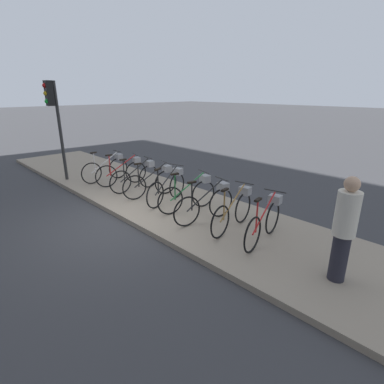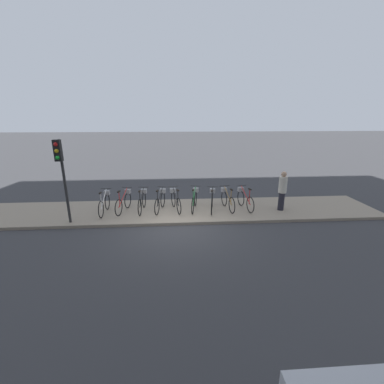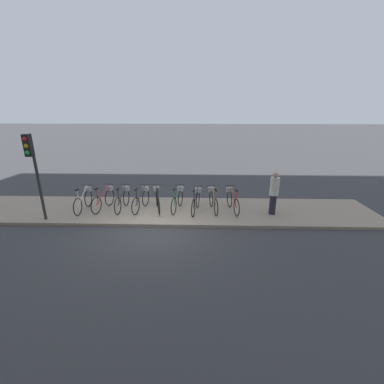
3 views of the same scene
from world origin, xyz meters
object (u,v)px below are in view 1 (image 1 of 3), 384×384
(parked_bicycle_3, at_px, (153,181))
(parked_bicycle_7, at_px, (235,209))
(parked_bicycle_4, at_px, (169,186))
(parked_bicycle_0, at_px, (108,167))
(parked_bicycle_8, at_px, (265,220))
(parked_bicycle_6, at_px, (208,202))
(pedestrian, at_px, (344,228))
(traffic_light, at_px, (54,110))
(parked_bicycle_5, at_px, (190,193))
(parked_bicycle_2, at_px, (138,176))
(parked_bicycle_1, at_px, (124,171))

(parked_bicycle_3, xyz_separation_m, parked_bicycle_7, (2.93, -0.03, 0.00))
(parked_bicycle_3, xyz_separation_m, parked_bicycle_4, (0.65, 0.02, 0.00))
(parked_bicycle_0, height_order, parked_bicycle_8, same)
(parked_bicycle_6, distance_m, pedestrian, 3.05)
(parked_bicycle_6, distance_m, traffic_light, 6.07)
(parked_bicycle_5, height_order, parked_bicycle_6, same)
(parked_bicycle_0, xyz_separation_m, parked_bicycle_3, (2.34, 0.14, 0.00))
(parked_bicycle_5, xyz_separation_m, parked_bicycle_6, (0.75, -0.17, 0.00))
(parked_bicycle_2, distance_m, pedestrian, 6.06)
(parked_bicycle_5, distance_m, pedestrian, 3.81)
(parked_bicycle_2, distance_m, parked_bicycle_8, 4.49)
(parked_bicycle_2, height_order, pedestrian, pedestrian)
(parked_bicycle_4, height_order, traffic_light, traffic_light)
(parked_bicycle_1, xyz_separation_m, traffic_light, (-1.89, -1.23, 1.85))
(parked_bicycle_2, relative_size, traffic_light, 0.53)
(parked_bicycle_6, xyz_separation_m, parked_bicycle_8, (1.47, 0.11, 0.00))
(parked_bicycle_7, relative_size, traffic_light, 0.52)
(parked_bicycle_3, height_order, parked_bicycle_7, same)
(parked_bicycle_0, distance_m, parked_bicycle_6, 4.58)
(parked_bicycle_8, bearing_deg, parked_bicycle_2, 179.60)
(parked_bicycle_2, height_order, parked_bicycle_7, same)
(parked_bicycle_0, xyz_separation_m, parked_bicycle_6, (4.58, 0.00, 0.00))
(parked_bicycle_7, xyz_separation_m, parked_bicycle_8, (0.78, -0.01, 0.00))
(parked_bicycle_8, bearing_deg, parked_bicycle_0, -178.98)
(parked_bicycle_1, bearing_deg, parked_bicycle_0, -169.32)
(parked_bicycle_6, height_order, parked_bicycle_8, same)
(parked_bicycle_7, bearing_deg, pedestrian, -7.57)
(parked_bicycle_0, xyz_separation_m, parked_bicycle_4, (2.99, 0.16, 0.00))
(pedestrian, bearing_deg, parked_bicycle_6, 176.24)
(pedestrian, bearing_deg, parked_bicycle_2, 176.83)
(parked_bicycle_4, relative_size, parked_bicycle_5, 0.99)
(parked_bicycle_0, height_order, parked_bicycle_1, same)
(parked_bicycle_1, distance_m, parked_bicycle_6, 3.80)
(pedestrian, height_order, traffic_light, traffic_light)
(parked_bicycle_2, distance_m, parked_bicycle_6, 3.02)
(parked_bicycle_7, bearing_deg, parked_bicycle_2, 179.60)
(parked_bicycle_7, bearing_deg, parked_bicycle_8, -0.39)
(parked_bicycle_1, relative_size, parked_bicycle_3, 1.00)
(parked_bicycle_6, bearing_deg, parked_bicycle_3, 176.52)
(traffic_light, bearing_deg, parked_bicycle_6, 10.81)
(pedestrian, bearing_deg, parked_bicycle_5, 174.39)
(traffic_light, bearing_deg, parked_bicycle_8, 9.45)
(parked_bicycle_4, distance_m, parked_bicycle_7, 2.28)
(parked_bicycle_3, height_order, parked_bicycle_8, same)
(parked_bicycle_1, bearing_deg, pedestrian, -2.89)
(parked_bicycle_2, relative_size, parked_bicycle_6, 1.01)
(parked_bicycle_7, bearing_deg, parked_bicycle_4, 178.85)
(parked_bicycle_0, distance_m, pedestrian, 7.61)
(parked_bicycle_0, relative_size, parked_bicycle_7, 1.01)
(parked_bicycle_7, distance_m, pedestrian, 2.39)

